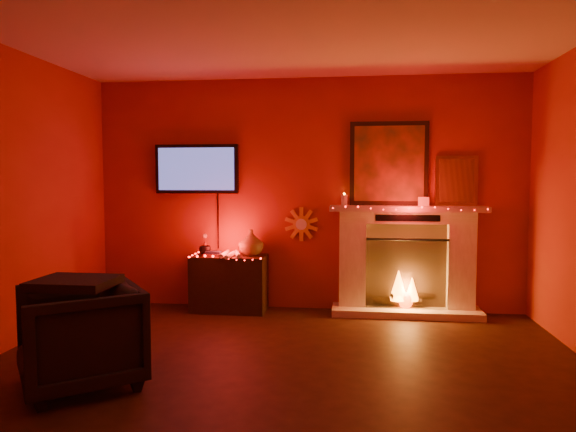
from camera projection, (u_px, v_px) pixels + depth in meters
The scene contains 6 objects.
room at pixel (274, 204), 3.53m from camera, with size 5.00×5.00×5.00m.
fireplace at pixel (405, 250), 5.80m from camera, with size 1.72×0.40×2.18m.
tv at pixel (197, 169), 6.10m from camera, with size 1.00×0.07×1.24m.
sunburst_clock at pixel (301, 224), 6.02m from camera, with size 0.40×0.03×0.40m.
console_table at pixel (231, 278), 5.94m from camera, with size 0.85×0.53×0.95m.
armchair at pixel (80, 336), 3.76m from camera, with size 0.80×0.83×0.75m, color black.
Camera 1 is at (0.53, -3.49, 1.52)m, focal length 32.00 mm.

